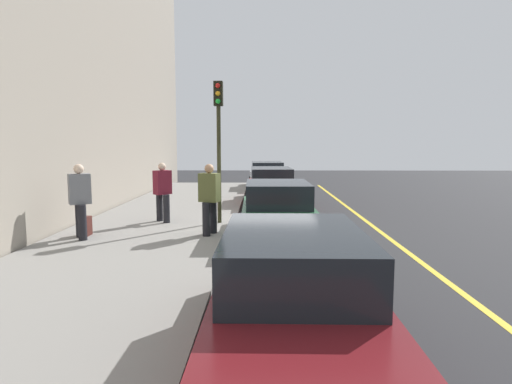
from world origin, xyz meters
name	(u,v)px	position (x,y,z in m)	size (l,w,h in m)	color
ground_plane	(268,234)	(0.00, 0.00, 0.00)	(56.00, 56.00, 0.00)	#28282B
sidewalk	(150,231)	(0.00, -3.30, 0.07)	(28.00, 4.60, 0.15)	gray
lane_stripe_centre	(384,234)	(0.00, 3.20, 0.00)	(28.00, 0.14, 0.01)	gold
parked_car_silver	(267,176)	(-11.19, 0.10, 0.76)	(4.61, 2.03, 1.51)	black
parked_car_red	(271,187)	(-5.65, 0.21, 0.76)	(4.69, 2.03, 1.51)	black
parked_car_green	(278,212)	(0.84, 0.23, 0.76)	(4.30, 1.96, 1.51)	black
parked_car_maroon	(294,298)	(7.02, 0.19, 0.76)	(4.71, 1.93, 1.51)	black
pedestrian_grey_coat	(80,199)	(1.27, -4.67, 1.14)	(0.56, 0.59, 1.86)	black
pedestrian_olive_coat	(209,197)	(0.75, -1.53, 1.13)	(0.58, 0.57, 1.83)	black
pedestrian_burgundy_coat	(163,190)	(-1.06, -3.16, 1.10)	(0.55, 0.56, 1.78)	black
traffic_light_pole	(219,128)	(-0.94, -1.45, 2.96)	(0.35, 0.26, 4.14)	#2D2D19
rolling_suitcase	(86,226)	(0.91, -4.71, 0.40)	(0.34, 0.22, 0.85)	#471E19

